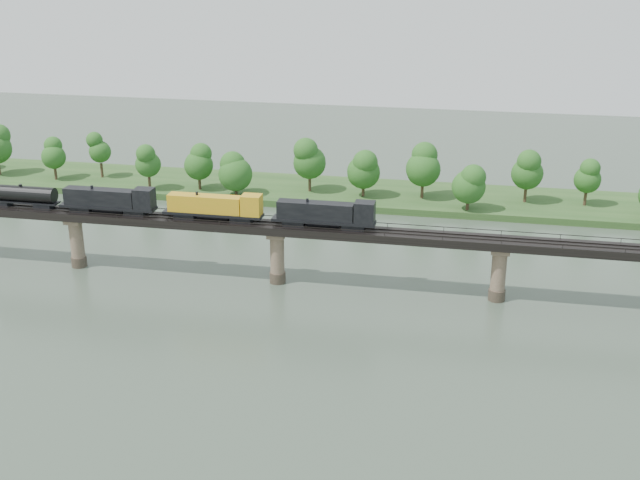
# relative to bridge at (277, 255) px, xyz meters

# --- Properties ---
(ground) EXTENTS (400.00, 400.00, 0.00)m
(ground) POSITION_rel_bridge_xyz_m (0.00, -30.00, -5.46)
(ground) COLOR #334134
(ground) RESTS_ON ground
(far_bank) EXTENTS (300.00, 24.00, 1.60)m
(far_bank) POSITION_rel_bridge_xyz_m (0.00, 55.00, -4.66)
(far_bank) COLOR #27481C
(far_bank) RESTS_ON ground
(bridge) EXTENTS (236.00, 30.00, 11.50)m
(bridge) POSITION_rel_bridge_xyz_m (0.00, 0.00, 0.00)
(bridge) COLOR #473A2D
(bridge) RESTS_ON ground
(bridge_superstructure) EXTENTS (220.00, 4.90, 0.75)m
(bridge_superstructure) POSITION_rel_bridge_xyz_m (0.00, 0.00, 6.33)
(bridge_superstructure) COLOR black
(bridge_superstructure) RESTS_ON bridge
(far_treeline) EXTENTS (289.06, 17.54, 13.60)m
(far_treeline) POSITION_rel_bridge_xyz_m (-8.21, 50.52, 3.37)
(far_treeline) COLOR #382619
(far_treeline) RESTS_ON far_bank
(freight_train) EXTENTS (75.95, 2.96, 5.23)m
(freight_train) POSITION_rel_bridge_xyz_m (-18.73, -0.00, 8.54)
(freight_train) COLOR black
(freight_train) RESTS_ON bridge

